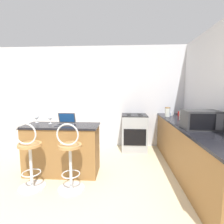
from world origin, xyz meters
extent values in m
plane|color=beige|center=(0.00, 0.00, 0.00)|extent=(20.00, 20.00, 0.00)
cube|color=silver|center=(0.00, 2.59, 1.30)|extent=(12.00, 0.06, 2.60)
cube|color=olive|center=(-0.33, 0.92, 0.42)|extent=(1.27, 0.52, 0.85)
cube|color=black|center=(-0.33, 0.92, 0.87)|extent=(1.30, 0.55, 0.03)
cube|color=olive|center=(1.98, 1.03, 0.42)|extent=(0.64, 3.06, 0.85)
cube|color=black|center=(1.98, 1.03, 0.87)|extent=(0.67, 3.09, 0.03)
cylinder|color=silver|center=(-0.63, 0.41, 0.01)|extent=(0.40, 0.40, 0.02)
cylinder|color=silver|center=(-0.63, 0.41, 0.34)|extent=(0.04, 0.04, 0.66)
torus|color=silver|center=(-0.63, 0.41, 0.24)|extent=(0.28, 0.28, 0.02)
cylinder|color=#B7844C|center=(-0.63, 0.41, 0.68)|extent=(0.34, 0.34, 0.04)
torus|color=silver|center=(-0.63, 0.32, 0.87)|extent=(0.32, 0.02, 0.32)
cylinder|color=silver|center=(-0.02, 0.41, 0.01)|extent=(0.40, 0.40, 0.02)
cylinder|color=silver|center=(-0.02, 0.41, 0.34)|extent=(0.04, 0.04, 0.66)
torus|color=silver|center=(-0.02, 0.41, 0.24)|extent=(0.28, 0.28, 0.02)
cylinder|color=#B7844C|center=(-0.02, 0.41, 0.68)|extent=(0.34, 0.34, 0.04)
torus|color=silver|center=(-0.02, 0.32, 0.87)|extent=(0.32, 0.02, 0.32)
cube|color=#47474C|center=(-0.26, 0.90, 0.89)|extent=(0.30, 0.20, 0.01)
cube|color=black|center=(-0.26, 0.89, 0.90)|extent=(0.26, 0.11, 0.00)
cube|color=#47474C|center=(-0.26, 1.01, 0.99)|extent=(0.30, 0.07, 0.18)
cube|color=#19478C|center=(-0.26, 1.01, 0.99)|extent=(0.27, 0.05, 0.16)
cube|color=#2D2D30|center=(1.96, 0.76, 1.03)|extent=(0.52, 0.37, 0.29)
cube|color=black|center=(1.92, 0.57, 1.03)|extent=(0.36, 0.01, 0.24)
cube|color=#4C4C51|center=(2.15, 0.57, 1.03)|extent=(0.10, 0.01, 0.24)
cube|color=silver|center=(1.99, 1.44, 0.97)|extent=(0.18, 0.30, 0.18)
cube|color=black|center=(1.95, 1.44, 1.07)|extent=(0.04, 0.21, 0.00)
cube|color=black|center=(2.02, 1.44, 1.07)|extent=(0.04, 0.21, 0.00)
cube|color=black|center=(1.89, 1.44, 1.01)|extent=(0.02, 0.02, 0.02)
cube|color=#9EA3A8|center=(1.03, 2.24, 0.43)|extent=(0.61, 0.60, 0.86)
cube|color=black|center=(1.03, 1.93, 0.40)|extent=(0.51, 0.01, 0.39)
cube|color=black|center=(1.03, 2.24, 0.87)|extent=(0.61, 0.60, 0.02)
cylinder|color=black|center=(0.89, 2.12, 0.89)|extent=(0.11, 0.11, 0.01)
cylinder|color=black|center=(1.16, 2.12, 0.89)|extent=(0.11, 0.11, 0.01)
cylinder|color=black|center=(0.89, 2.36, 0.89)|extent=(0.11, 0.11, 0.01)
cylinder|color=black|center=(1.16, 2.36, 0.89)|extent=(0.11, 0.11, 0.01)
cylinder|color=white|center=(1.88, 2.15, 0.93)|extent=(0.07, 0.07, 0.09)
torus|color=white|center=(1.93, 2.15, 0.93)|extent=(0.01, 0.06, 0.06)
cylinder|color=silver|center=(-0.86, 1.08, 0.89)|extent=(0.06, 0.06, 0.00)
cylinder|color=silver|center=(-0.86, 1.08, 0.92)|extent=(0.01, 0.01, 0.07)
sphere|color=silver|center=(-0.86, 1.08, 0.99)|extent=(0.08, 0.08, 0.08)
cylinder|color=red|center=(2.07, 2.13, 0.94)|extent=(0.08, 0.08, 0.10)
torus|color=red|center=(2.13, 2.13, 0.94)|extent=(0.01, 0.07, 0.07)
cylinder|color=#2D51AD|center=(1.79, 2.11, 0.93)|extent=(0.08, 0.08, 0.09)
torus|color=#2D51AD|center=(1.84, 2.11, 0.93)|extent=(0.01, 0.06, 0.06)
cylinder|color=silver|center=(1.75, 1.98, 0.98)|extent=(0.11, 0.11, 0.19)
cylinder|color=olive|center=(1.75, 1.98, 1.09)|extent=(0.12, 0.12, 0.02)
cylinder|color=silver|center=(-0.56, 1.00, 0.89)|extent=(0.06, 0.06, 0.00)
cylinder|color=silver|center=(-0.56, 1.00, 0.93)|extent=(0.01, 0.01, 0.07)
sphere|color=silver|center=(-0.56, 1.00, 0.99)|extent=(0.06, 0.06, 0.06)
camera|label=1|loc=(0.76, -2.02, 1.50)|focal=28.00mm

